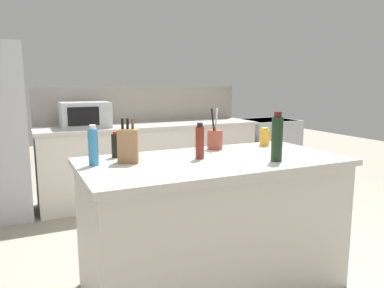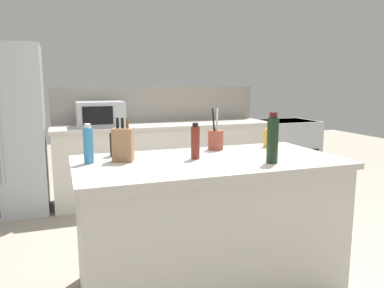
% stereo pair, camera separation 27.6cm
% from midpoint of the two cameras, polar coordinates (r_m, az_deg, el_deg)
% --- Properties ---
extents(ground_plane, '(14.00, 14.00, 0.00)m').
position_cam_midpoint_polar(ground_plane, '(2.90, 5.40, -20.83)').
color(ground_plane, gray).
extents(back_counter_run, '(2.74, 0.66, 0.94)m').
position_cam_midpoint_polar(back_counter_run, '(4.77, -2.39, -2.51)').
color(back_counter_run, beige).
rests_on(back_counter_run, ground_plane).
extents(wall_backsplash, '(2.70, 0.03, 0.46)m').
position_cam_midpoint_polar(wall_backsplash, '(4.98, -3.52, 6.09)').
color(wall_backsplash, gray).
rests_on(wall_backsplash, back_counter_run).
extents(kitchen_island, '(1.81, 0.92, 0.94)m').
position_cam_midpoint_polar(kitchen_island, '(2.69, 5.56, -12.13)').
color(kitchen_island, beige).
rests_on(kitchen_island, ground_plane).
extents(range_oven, '(0.76, 0.65, 0.92)m').
position_cam_midpoint_polar(range_oven, '(5.56, 15.55, -1.19)').
color(range_oven, '#ADB2B7').
rests_on(range_oven, ground_plane).
extents(microwave, '(0.55, 0.39, 0.29)m').
position_cam_midpoint_polar(microwave, '(4.52, -12.08, 4.48)').
color(microwave, '#ADB2B7').
rests_on(microwave, back_counter_run).
extents(knife_block, '(0.16, 0.14, 0.29)m').
position_cam_midpoint_polar(knife_block, '(2.48, -7.36, -0.09)').
color(knife_block, '#936B47').
rests_on(knife_block, kitchen_island).
extents(utensil_crock, '(0.12, 0.12, 0.32)m').
position_cam_midpoint_polar(utensil_crock, '(2.91, 6.34, 0.72)').
color(utensil_crock, brown).
rests_on(utensil_crock, kitchen_island).
extents(dish_soap_bottle, '(0.06, 0.06, 0.26)m').
position_cam_midpoint_polar(dish_soap_bottle, '(2.46, -12.46, -0.14)').
color(dish_soap_bottle, '#3384BC').
rests_on(dish_soap_bottle, kitchen_island).
extents(honey_jar, '(0.08, 0.08, 0.15)m').
position_cam_midpoint_polar(honey_jar, '(3.11, 14.08, 0.84)').
color(honey_jar, gold).
rests_on(honey_jar, kitchen_island).
extents(wine_bottle, '(0.07, 0.07, 0.33)m').
position_cam_midpoint_polar(wine_bottle, '(2.50, 15.31, 0.69)').
color(wine_bottle, black).
rests_on(wine_bottle, kitchen_island).
extents(soy_sauce_bottle, '(0.06, 0.06, 0.18)m').
position_cam_midpoint_polar(soy_sauce_bottle, '(2.68, -8.91, -0.02)').
color(soy_sauce_bottle, black).
rests_on(soy_sauce_bottle, kitchen_island).
extents(vinegar_bottle, '(0.06, 0.06, 0.25)m').
position_cam_midpoint_polar(vinegar_bottle, '(2.54, 3.62, 0.28)').
color(vinegar_bottle, maroon).
rests_on(vinegar_bottle, kitchen_island).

